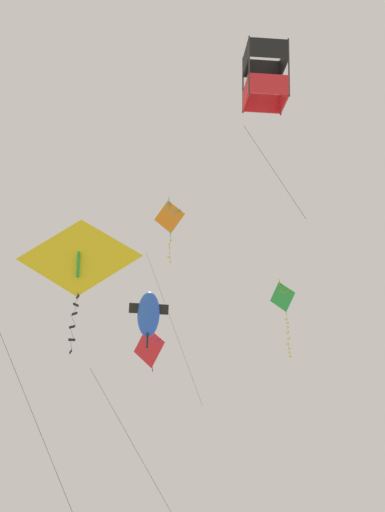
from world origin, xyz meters
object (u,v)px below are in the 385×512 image
Objects in this scene: kite_diamond_far_centre at (170,219)px; kite_box_near_right at (265,76)px; kite_diamond_upper_right at (149,347)px; kite_fish_highest at (149,315)px; kite_diamond_low_drifter at (283,298)px; kite_delta_mid_left at (79,261)px.

kite_box_near_right is at bearing -69.12° from kite_diamond_far_centre.
kite_diamond_upper_right is 7.68m from kite_diamond_far_centre.
kite_diamond_upper_right is (-8.39, -0.44, 2.50)m from kite_fish_highest.
kite_box_near_right is 15.96m from kite_diamond_low_drifter.
kite_box_near_right is 0.61× the size of kite_diamond_far_centre.
kite_fish_highest is 1.79× the size of kite_diamond_low_drifter.
kite_fish_highest is 0.84× the size of kite_delta_mid_left.
kite_diamond_upper_right is (-11.02, 1.25, 2.22)m from kite_delta_mid_left.
kite_delta_mid_left is 4.50× the size of kite_diamond_upper_right.
kite_diamond_far_centre is (-1.35, 0.71, 7.53)m from kite_diamond_upper_right.
kite_diamond_low_drifter is at bearing 76.36° from kite_box_near_right.
kite_diamond_far_centre is (-11.90, -3.37, 2.44)m from kite_box_near_right.
kite_diamond_low_drifter is 2.11× the size of kite_diamond_upper_right.
kite_fish_highest is at bearing 61.28° from kite_delta_mid_left.
kite_diamond_far_centre reaches higher than kite_delta_mid_left.
kite_diamond_low_drifter reaches higher than kite_delta_mid_left.
kite_delta_mid_left is at bearing -93.90° from kite_diamond_far_centre.
kite_delta_mid_left is at bearing -178.73° from kite_box_near_right.
kite_diamond_upper_right reaches higher than kite_fish_highest.
kite_diamond_far_centre is (-12.37, 1.96, 9.75)m from kite_delta_mid_left.
kite_box_near_right is at bearing -74.64° from kite_diamond_low_drifter.
kite_diamond_upper_right is at bearing 87.52° from kite_fish_highest.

